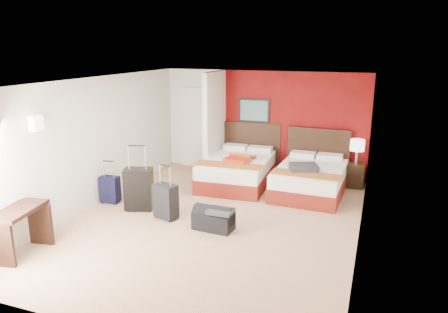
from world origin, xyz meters
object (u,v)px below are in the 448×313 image
at_px(red_suitcase_open, 240,158).
at_px(suitcase_charcoal, 166,203).
at_px(duffel_bag, 213,220).
at_px(desk, 21,232).
at_px(bed_left, 237,171).
at_px(nightstand, 355,175).
at_px(suitcase_navy, 110,190).
at_px(bed_right, 310,180).
at_px(suitcase_black, 139,190).
at_px(table_lamp, 357,152).

height_order(red_suitcase_open, suitcase_charcoal, red_suitcase_open).
relative_size(duffel_bag, desk, 0.76).
bearing_deg(bed_left, nightstand, 13.47).
relative_size(red_suitcase_open, desk, 0.81).
xyz_separation_m(nightstand, suitcase_navy, (-4.54, -2.75, -0.00)).
height_order(suitcase_navy, desk, desk).
bearing_deg(suitcase_charcoal, bed_right, 61.94).
distance_m(bed_left, duffel_bag, 2.49).
xyz_separation_m(suitcase_navy, duffel_bag, (2.42, -0.46, -0.09)).
relative_size(nightstand, suitcase_black, 0.67).
xyz_separation_m(red_suitcase_open, suitcase_charcoal, (-0.68, -2.23, -0.34)).
height_order(table_lamp, suitcase_charcoal, table_lamp).
xyz_separation_m(bed_left, desk, (-1.96, -4.30, 0.07)).
xyz_separation_m(red_suitcase_open, suitcase_black, (-1.37, -2.01, -0.26)).
bearing_deg(red_suitcase_open, suitcase_black, -113.19).
bearing_deg(suitcase_black, bed_left, 39.54).
distance_m(suitcase_navy, desk, 2.31).
bearing_deg(bed_left, red_suitcase_open, -48.02).
bearing_deg(suitcase_black, suitcase_navy, 151.85).
bearing_deg(bed_right, suitcase_charcoal, -132.68).
distance_m(bed_left, nightstand, 2.63).
distance_m(bed_left, desk, 4.73).
height_order(suitcase_black, suitcase_navy, suitcase_black).
relative_size(suitcase_black, desk, 0.88).
height_order(bed_left, red_suitcase_open, red_suitcase_open).
relative_size(suitcase_navy, desk, 0.58).
height_order(suitcase_charcoal, desk, desk).
bearing_deg(desk, nightstand, 39.02).
xyz_separation_m(suitcase_black, suitcase_navy, (-0.74, 0.11, -0.13)).
relative_size(red_suitcase_open, duffel_bag, 1.06).
bearing_deg(table_lamp, desk, -131.63).
distance_m(red_suitcase_open, suitcase_black, 2.45).
distance_m(table_lamp, suitcase_navy, 5.34).
bearing_deg(duffel_bag, suitcase_black, 172.49).
distance_m(red_suitcase_open, duffel_bag, 2.42).
bearing_deg(table_lamp, duffel_bag, -123.56).
bearing_deg(nightstand, suitcase_navy, -152.96).
relative_size(suitcase_navy, duffel_bag, 0.76).
xyz_separation_m(table_lamp, desk, (-4.49, -5.05, -0.43)).
height_order(red_suitcase_open, duffel_bag, red_suitcase_open).
xyz_separation_m(nightstand, duffel_bag, (-2.13, -3.20, -0.09)).
bearing_deg(bed_right, suitcase_black, -142.97).
height_order(suitcase_black, desk, suitcase_black).
relative_size(table_lamp, suitcase_navy, 1.07).
distance_m(bed_left, bed_right, 1.66).
height_order(suitcase_charcoal, suitcase_navy, suitcase_charcoal).
bearing_deg(bed_left, suitcase_black, -124.11).
bearing_deg(bed_left, desk, -117.56).
distance_m(suitcase_charcoal, desk, 2.41).
distance_m(table_lamp, suitcase_charcoal, 4.40).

